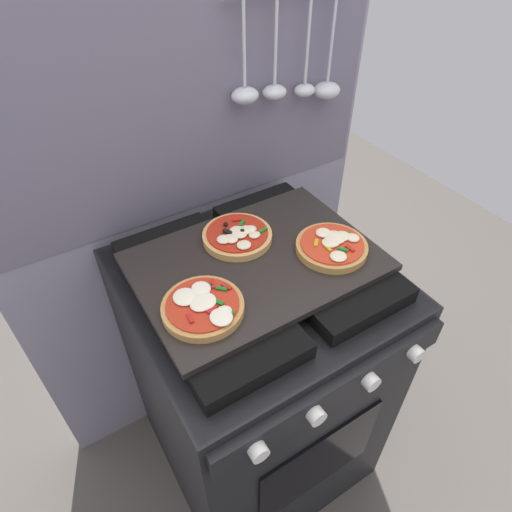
% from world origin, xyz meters
% --- Properties ---
extents(ground_plane, '(4.00, 4.00, 0.00)m').
position_xyz_m(ground_plane, '(0.00, 0.00, 0.00)').
color(ground_plane, '#4C4742').
extents(kitchen_backsplash, '(1.10, 0.09, 1.55)m').
position_xyz_m(kitchen_backsplash, '(0.00, 0.33, 0.79)').
color(kitchen_backsplash, gray).
rests_on(kitchen_backsplash, ground_plane).
extents(stove, '(0.60, 0.64, 0.90)m').
position_xyz_m(stove, '(-0.00, -0.00, 0.45)').
color(stove, black).
rests_on(stove, ground_plane).
extents(baking_tray, '(0.54, 0.38, 0.02)m').
position_xyz_m(baking_tray, '(0.00, 0.00, 0.91)').
color(baking_tray, black).
rests_on(baking_tray, stove).
extents(pizza_left, '(0.17, 0.17, 0.03)m').
position_xyz_m(pizza_left, '(-0.17, -0.08, 0.93)').
color(pizza_left, '#C18947').
rests_on(pizza_left, baking_tray).
extents(pizza_right, '(0.17, 0.17, 0.03)m').
position_xyz_m(pizza_right, '(0.17, -0.07, 0.93)').
color(pizza_right, '#C18947').
rests_on(pizza_right, baking_tray).
extents(pizza_center, '(0.17, 0.17, 0.03)m').
position_xyz_m(pizza_center, '(-0.00, 0.08, 0.93)').
color(pizza_center, tan).
rests_on(pizza_center, baking_tray).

